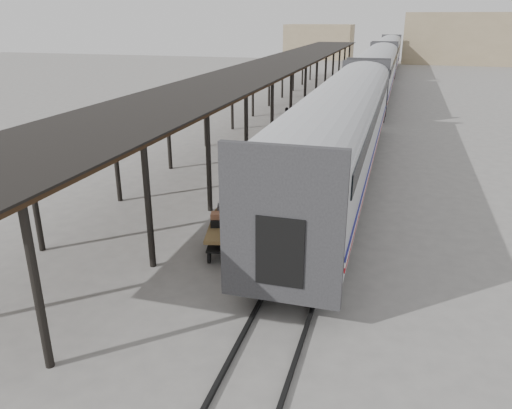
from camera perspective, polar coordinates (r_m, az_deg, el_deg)
The scene contains 11 objects.
ground at distance 17.25m, azimuth -4.64°, elevation -4.62°, with size 160.00×160.00×0.00m, color slate.
train at distance 48.63m, azimuth 13.58°, elevation 14.64°, with size 3.45×76.01×4.01m.
canopy at distance 39.74m, azimuth 3.00°, elevation 15.83°, with size 4.90×64.30×4.15m.
rails at distance 49.16m, azimuth 13.34°, elevation 11.62°, with size 1.54×150.00×0.12m.
building_far at distance 92.99m, azimuth 22.28°, elevation 17.18°, with size 18.00×10.00×8.00m, color tan.
building_left at distance 97.91m, azimuth 7.24°, elevation 17.99°, with size 12.00×8.00×6.00m, color tan.
baggage_cart at distance 16.59m, azimuth -3.25°, elevation -3.19°, with size 1.76×2.62×0.86m.
suitcase_stack at distance 16.74m, azimuth -3.51°, elevation -1.44°, with size 1.20×1.30×0.59m.
luggage_tug at distance 32.49m, azimuth 3.68°, elevation 8.77°, with size 1.52×1.89×1.45m.
porter at distance 15.56m, azimuth -3.24°, elevation -0.87°, with size 0.57×0.38×1.57m, color navy.
pedestrian at distance 33.99m, azimuth 3.53°, elevation 9.62°, with size 0.99×0.41×1.69m, color black.
Camera 1 is at (5.65, -14.55, 7.36)m, focal length 35.00 mm.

